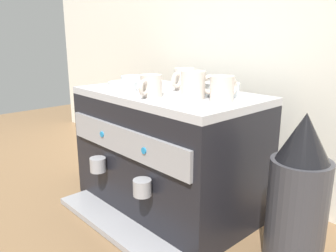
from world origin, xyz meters
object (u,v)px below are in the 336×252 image
at_px(ceramic_cup_0, 222,89).
at_px(ceramic_bowl_0, 222,90).
at_px(ceramic_bowl_1, 133,81).
at_px(coffee_grinder, 298,195).
at_px(ceramic_cup_3, 184,79).
at_px(espresso_machine, 167,151).
at_px(ceramic_cup_1, 195,85).
at_px(ceramic_cup_2, 150,86).
at_px(ceramic_bowl_2, 123,87).
at_px(milk_pitcher, 97,157).

bearing_deg(ceramic_cup_0, ceramic_bowl_0, 129.52).
distance_m(ceramic_bowl_1, coffee_grinder, 0.73).
bearing_deg(ceramic_bowl_1, ceramic_bowl_0, 11.77).
xyz_separation_m(ceramic_cup_3, ceramic_bowl_1, (-0.20, -0.08, -0.02)).
relative_size(espresso_machine, ceramic_cup_1, 6.24).
bearing_deg(espresso_machine, ceramic_cup_0, 1.64).
relative_size(ceramic_cup_2, ceramic_bowl_1, 1.14).
height_order(ceramic_cup_0, ceramic_bowl_1, ceramic_cup_0).
bearing_deg(ceramic_cup_3, ceramic_cup_2, -80.12).
relative_size(ceramic_cup_0, ceramic_bowl_2, 1.11).
xyz_separation_m(ceramic_cup_1, ceramic_cup_2, (-0.11, -0.08, -0.01)).
xyz_separation_m(espresso_machine, coffee_grinder, (0.48, 0.05, -0.01)).
bearing_deg(espresso_machine, ceramic_bowl_1, 179.01).
xyz_separation_m(ceramic_cup_0, ceramic_bowl_2, (-0.35, -0.11, -0.02)).
xyz_separation_m(ceramic_bowl_0, ceramic_bowl_1, (-0.38, -0.08, -0.00)).
bearing_deg(ceramic_cup_0, ceramic_cup_3, 162.60).
bearing_deg(ceramic_bowl_0, ceramic_cup_2, -127.78).
bearing_deg(milk_pitcher, coffee_grinder, 4.61).
relative_size(ceramic_cup_0, milk_pitcher, 0.75).
bearing_deg(ceramic_cup_0, ceramic_cup_1, -164.07).
height_order(ceramic_bowl_0, ceramic_bowl_1, ceramic_bowl_0).
height_order(ceramic_bowl_2, milk_pitcher, ceramic_bowl_2).
xyz_separation_m(ceramic_cup_1, coffee_grinder, (0.33, 0.07, -0.27)).
bearing_deg(ceramic_cup_1, ceramic_cup_3, 145.87).
bearing_deg(coffee_grinder, ceramic_cup_0, -170.43).
xyz_separation_m(espresso_machine, ceramic_bowl_1, (-0.20, 0.00, 0.24)).
height_order(ceramic_cup_0, ceramic_cup_1, ceramic_cup_1).
height_order(espresso_machine, coffee_grinder, same).
bearing_deg(ceramic_bowl_0, ceramic_cup_3, -179.52).
xyz_separation_m(ceramic_bowl_0, coffee_grinder, (0.31, -0.03, -0.25)).
height_order(ceramic_cup_3, ceramic_bowl_2, ceramic_cup_3).
bearing_deg(ceramic_bowl_2, ceramic_cup_2, 0.69).
height_order(ceramic_cup_3, milk_pitcher, ceramic_cup_3).
distance_m(ceramic_cup_0, ceramic_bowl_2, 0.37).
distance_m(ceramic_cup_1, ceramic_cup_3, 0.18).
xyz_separation_m(ceramic_cup_0, ceramic_bowl_0, (-0.06, 0.08, -0.02)).
height_order(ceramic_cup_2, ceramic_bowl_1, ceramic_cup_2).
distance_m(ceramic_cup_1, ceramic_bowl_0, 0.11).
height_order(ceramic_bowl_0, ceramic_bowl_2, ceramic_bowl_0).
distance_m(ceramic_bowl_0, coffee_grinder, 0.40).
distance_m(ceramic_cup_3, ceramic_bowl_2, 0.22).
height_order(ceramic_cup_0, ceramic_cup_2, ceramic_cup_0).
relative_size(ceramic_bowl_0, ceramic_bowl_1, 1.25).
height_order(ceramic_bowl_1, ceramic_bowl_2, ceramic_bowl_1).
height_order(ceramic_cup_2, ceramic_bowl_2, ceramic_cup_2).
relative_size(ceramic_cup_1, ceramic_cup_2, 1.02).
height_order(ceramic_cup_1, milk_pitcher, ceramic_cup_1).
relative_size(espresso_machine, ceramic_cup_3, 5.81).
bearing_deg(milk_pitcher, ceramic_cup_1, 0.83).
bearing_deg(ceramic_bowl_1, espresso_machine, -0.99).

